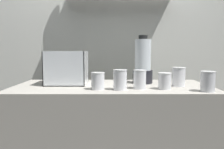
# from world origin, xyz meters

# --- Properties ---
(counter) EXTENTS (1.40, 0.64, 0.90)m
(counter) POSITION_xyz_m (0.00, 0.00, 0.45)
(counter) COLOR #9E998E
(counter) RESTS_ON ground_plane
(back_wall_unit) EXTENTS (2.60, 0.24, 2.50)m
(back_wall_unit) POSITION_xyz_m (-0.00, 0.77, 1.27)
(back_wall_unit) COLOR silver
(back_wall_unit) RESTS_ON ground_plane
(carrot_display_bin) EXTENTS (0.29, 0.25, 0.25)m
(carrot_display_bin) POSITION_xyz_m (-0.34, 0.07, 0.97)
(carrot_display_bin) COLOR white
(carrot_display_bin) RESTS_ON counter
(blender_pitcher) EXTENTS (0.15, 0.15, 0.37)m
(blender_pitcher) POSITION_xyz_m (0.24, 0.12, 1.05)
(blender_pitcher) COLOR black
(blender_pitcher) RESTS_ON counter
(juice_cup_mango_far_left) EXTENTS (0.09, 0.09, 0.11)m
(juice_cup_mango_far_left) POSITION_xyz_m (-0.09, -0.16, 0.95)
(juice_cup_mango_far_left) COLOR white
(juice_cup_mango_far_left) RESTS_ON counter
(juice_cup_beet_left) EXTENTS (0.09, 0.09, 0.13)m
(juice_cup_beet_left) POSITION_xyz_m (0.05, -0.17, 0.96)
(juice_cup_beet_left) COLOR white
(juice_cup_beet_left) RESTS_ON counter
(juice_cup_carrot_middle) EXTENTS (0.09, 0.09, 0.13)m
(juice_cup_carrot_middle) POSITION_xyz_m (0.18, -0.13, 0.96)
(juice_cup_carrot_middle) COLOR white
(juice_cup_carrot_middle) RESTS_ON counter
(juice_cup_beet_right) EXTENTS (0.09, 0.09, 0.11)m
(juice_cup_beet_right) POSITION_xyz_m (0.34, -0.15, 0.95)
(juice_cup_beet_right) COLOR white
(juice_cup_beet_right) RESTS_ON counter
(juice_cup_orange_far_right) EXTENTS (0.09, 0.09, 0.13)m
(juice_cup_orange_far_right) POSITION_xyz_m (0.47, -0.03, 0.96)
(juice_cup_orange_far_right) COLOR white
(juice_cup_orange_far_right) RESTS_ON counter
(juice_cup_pomegranate_rightmost) EXTENTS (0.09, 0.09, 0.13)m
(juice_cup_pomegranate_rightmost) POSITION_xyz_m (0.59, -0.24, 0.96)
(juice_cup_pomegranate_rightmost) COLOR white
(juice_cup_pomegranate_rightmost) RESTS_ON counter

